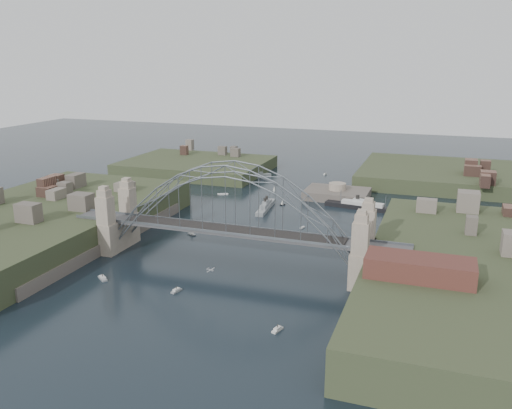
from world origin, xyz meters
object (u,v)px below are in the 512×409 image
object	(u,v)px
naval_cruiser_near	(266,207)
ocean_liner	(362,206)
bridge	(231,214)
naval_cruiser_far	(252,176)
fort_island	(337,199)
wharf_shed	(420,268)

from	to	relation	value
naval_cruiser_near	ocean_liner	bearing A→B (deg)	19.67
bridge	naval_cruiser_far	bearing A→B (deg)	106.80
ocean_liner	naval_cruiser_far	bearing A→B (deg)	147.98
fort_island	wharf_shed	distance (m)	90.48
bridge	naval_cruiser_far	world-z (taller)	bridge
bridge	ocean_liner	xyz separation A→B (m)	(22.71, 58.55, -11.37)
fort_island	naval_cruiser_far	bearing A→B (deg)	153.27
bridge	fort_island	xyz separation A→B (m)	(12.00, 70.00, -12.66)
wharf_shed	ocean_liner	distance (m)	76.15
fort_island	wharf_shed	size ratio (longest dim) A/B	1.10
wharf_shed	naval_cruiser_far	xyz separation A→B (m)	(-71.08, 103.68, -9.10)
bridge	wharf_shed	size ratio (longest dim) A/B	4.20
fort_island	ocean_liner	bearing A→B (deg)	-46.93
fort_island	naval_cruiser_near	xyz separation A→B (m)	(-19.20, -22.14, 1.21)
naval_cruiser_far	bridge	bearing A→B (deg)	-73.20
bridge	naval_cruiser_near	xyz separation A→B (m)	(-7.20, 47.86, -11.46)
bridge	naval_cruiser_far	xyz separation A→B (m)	(-27.08, 89.68, -11.43)
bridge	ocean_liner	distance (m)	63.82
bridge	fort_island	world-z (taller)	bridge
naval_cruiser_far	ocean_liner	xyz separation A→B (m)	(49.79, -31.13, 0.06)
fort_island	naval_cruiser_near	world-z (taller)	fort_island
bridge	ocean_liner	bearing A→B (deg)	68.80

